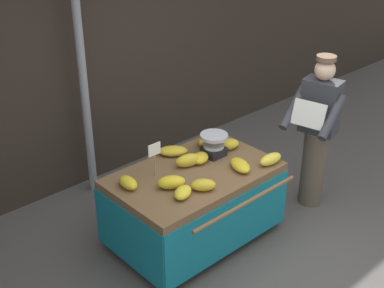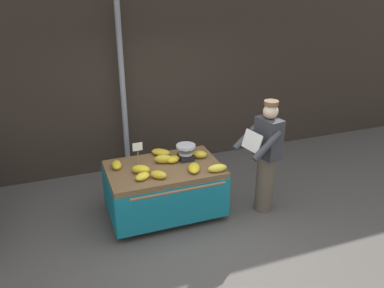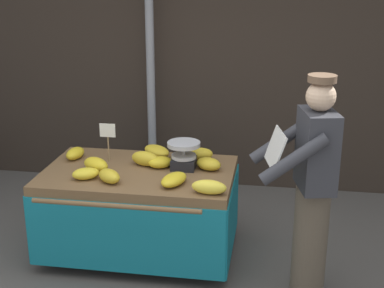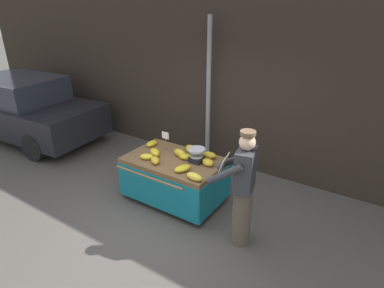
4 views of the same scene
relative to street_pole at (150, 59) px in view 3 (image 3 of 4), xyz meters
name	(u,v)px [view 3 (image 3 of 4)]	position (x,y,z in m)	size (l,w,h in m)	color
street_pole	(150,59)	(0.00, 0.00, 0.00)	(0.09, 0.09, 2.95)	gray
banana_cart	(139,194)	(0.23, -1.49, -0.91)	(1.62, 1.21, 0.78)	brown
weighing_scale	(184,155)	(0.60, -1.38, -0.57)	(0.28, 0.28, 0.23)	black
price_sign	(108,134)	(-0.09, -1.30, -0.45)	(0.14, 0.01, 0.34)	#997A51
banana_bunch_0	(160,162)	(0.40, -1.40, -0.64)	(0.15, 0.21, 0.10)	gold
banana_bunch_1	(199,154)	(0.71, -1.16, -0.64)	(0.14, 0.24, 0.11)	gold
banana_bunch_2	(96,165)	(-0.11, -1.56, -0.63)	(0.14, 0.25, 0.12)	gold
banana_bunch_3	(157,151)	(0.30, -1.10, -0.65)	(0.17, 0.30, 0.09)	gold
banana_bunch_4	(86,174)	(-0.14, -1.75, -0.65)	(0.14, 0.22, 0.09)	yellow
banana_bunch_5	(75,153)	(-0.40, -1.29, -0.64)	(0.13, 0.23, 0.10)	gold
banana_bunch_6	(109,176)	(0.07, -1.79, -0.64)	(0.13, 0.22, 0.11)	gold
banana_bunch_7	(145,159)	(0.27, -1.37, -0.63)	(0.13, 0.26, 0.13)	gold
banana_bunch_8	(209,187)	(0.89, -1.89, -0.64)	(0.12, 0.27, 0.11)	yellow
banana_bunch_9	(174,180)	(0.59, -1.76, -0.65)	(0.16, 0.28, 0.09)	gold
banana_bunch_10	(209,164)	(0.82, -1.38, -0.64)	(0.16, 0.22, 0.10)	gold
vendor_person	(312,188)	(1.64, -1.88, -0.60)	(0.65, 0.60, 1.71)	brown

